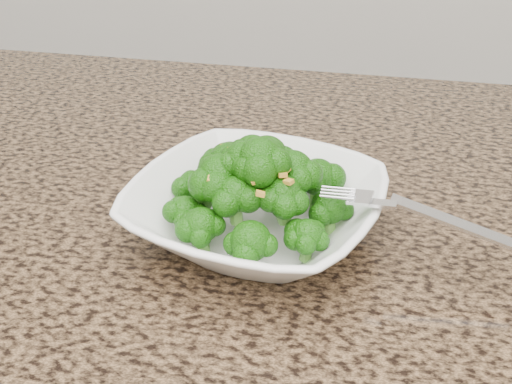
# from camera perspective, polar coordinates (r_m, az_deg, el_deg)

# --- Properties ---
(granite_counter) EXTENTS (1.64, 1.04, 0.03)m
(granite_counter) POSITION_cam_1_polar(r_m,az_deg,el_deg) (0.63, -12.04, -6.00)
(granite_counter) COLOR brown
(granite_counter) RESTS_ON cabinet
(bowl) EXTENTS (0.28, 0.28, 0.06)m
(bowl) POSITION_cam_1_polar(r_m,az_deg,el_deg) (0.61, -0.00, -1.74)
(bowl) COLOR white
(bowl) RESTS_ON granite_counter
(broccoli_pile) EXTENTS (0.20, 0.20, 0.07)m
(broccoli_pile) POSITION_cam_1_polar(r_m,az_deg,el_deg) (0.58, -0.00, 3.54)
(broccoli_pile) COLOR #1A5F0A
(broccoli_pile) RESTS_ON bowl
(garlic_topping) EXTENTS (0.12, 0.12, 0.01)m
(garlic_topping) POSITION_cam_1_polar(r_m,az_deg,el_deg) (0.56, -0.00, 6.92)
(garlic_topping) COLOR gold
(garlic_topping) RESTS_ON broccoli_pile
(fork) EXTENTS (0.20, 0.06, 0.01)m
(fork) POSITION_cam_1_polar(r_m,az_deg,el_deg) (0.56, 11.65, -1.08)
(fork) COLOR silver
(fork) RESTS_ON bowl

